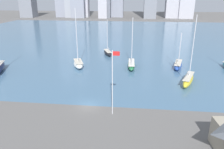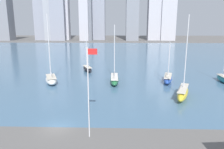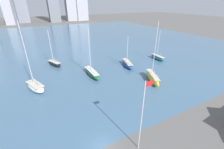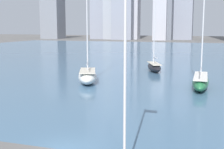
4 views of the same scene
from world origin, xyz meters
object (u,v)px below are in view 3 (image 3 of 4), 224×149
at_px(sailboat_black, 54,63).
at_px(sailboat_teal, 158,57).
at_px(sailboat_blue, 127,64).
at_px(sailboat_yellow, 152,77).
at_px(sailboat_green, 92,73).
at_px(sailboat_white, 35,86).
at_px(flag_pole, 142,115).

distance_m(sailboat_black, sailboat_teal, 37.54).
bearing_deg(sailboat_teal, sailboat_blue, -178.82).
height_order(sailboat_yellow, sailboat_black, sailboat_yellow).
height_order(sailboat_green, sailboat_white, sailboat_white).
distance_m(sailboat_black, sailboat_blue, 25.01).
bearing_deg(sailboat_blue, sailboat_teal, 15.35).
height_order(sailboat_yellow, sailboat_green, sailboat_yellow).
relative_size(sailboat_teal, sailboat_white, 0.65).
distance_m(sailboat_teal, sailboat_white, 42.28).
relative_size(sailboat_green, sailboat_teal, 1.31).
bearing_deg(sailboat_black, sailboat_green, -79.48).
bearing_deg(sailboat_white, sailboat_green, -16.83).
relative_size(sailboat_blue, sailboat_teal, 0.93).
height_order(flag_pole, sailboat_yellow, sailboat_yellow).
relative_size(flag_pole, sailboat_white, 0.70).
xyz_separation_m(flag_pole, sailboat_black, (-5.94, 39.71, -5.35)).
relative_size(flag_pole, sailboat_yellow, 0.73).
relative_size(sailboat_yellow, sailboat_blue, 1.59).
relative_size(sailboat_blue, sailboat_green, 0.71).
distance_m(sailboat_blue, sailboat_teal, 13.76).
distance_m(sailboat_yellow, sailboat_black, 32.88).
distance_m(sailboat_blue, sailboat_white, 28.54).
distance_m(sailboat_black, sailboat_white, 16.07).
bearing_deg(sailboat_black, sailboat_white, -136.60).
relative_size(flag_pole, sailboat_black, 0.96).
relative_size(sailboat_yellow, sailboat_black, 1.32).
bearing_deg(sailboat_yellow, sailboat_black, 153.95).
height_order(flag_pole, sailboat_white, sailboat_white).
height_order(sailboat_blue, sailboat_green, sailboat_green).
relative_size(sailboat_black, sailboat_white, 0.73).
bearing_deg(sailboat_blue, sailboat_yellow, -74.27).
height_order(sailboat_yellow, sailboat_white, sailboat_white).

